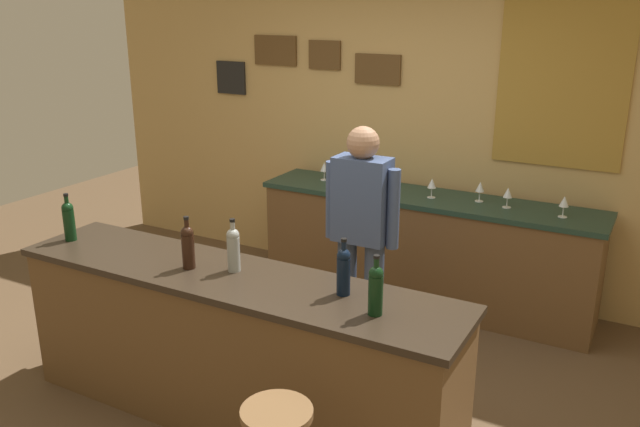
% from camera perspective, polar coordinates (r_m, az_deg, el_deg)
% --- Properties ---
extents(ground_plane, '(10.00, 10.00, 0.00)m').
position_cam_1_polar(ground_plane, '(4.40, -4.11, -14.55)').
color(ground_plane, brown).
extents(back_wall, '(6.00, 0.09, 2.80)m').
position_cam_1_polar(back_wall, '(5.59, 7.19, 8.07)').
color(back_wall, tan).
rests_on(back_wall, ground_plane).
extents(bar_counter, '(2.71, 0.60, 0.92)m').
position_cam_1_polar(bar_counter, '(3.88, -7.52, -11.51)').
color(bar_counter, brown).
rests_on(bar_counter, ground_plane).
extents(side_counter, '(2.72, 0.56, 0.90)m').
position_cam_1_polar(side_counter, '(5.37, 9.02, -3.09)').
color(side_counter, brown).
rests_on(side_counter, ground_plane).
extents(bartender, '(0.52, 0.21, 1.62)m').
position_cam_1_polar(bartender, '(4.30, 3.60, -1.41)').
color(bartender, '#384766').
rests_on(bartender, ground_plane).
extents(wine_bottle_a, '(0.07, 0.07, 0.31)m').
position_cam_1_polar(wine_bottle_a, '(4.41, -20.97, -0.50)').
color(wine_bottle_a, black).
rests_on(wine_bottle_a, bar_counter).
extents(wine_bottle_b, '(0.07, 0.07, 0.31)m').
position_cam_1_polar(wine_bottle_b, '(3.76, -11.39, -2.73)').
color(wine_bottle_b, black).
rests_on(wine_bottle_b, bar_counter).
extents(wine_bottle_c, '(0.07, 0.07, 0.31)m').
position_cam_1_polar(wine_bottle_c, '(3.68, -7.53, -2.98)').
color(wine_bottle_c, '#999E99').
rests_on(wine_bottle_c, bar_counter).
extents(wine_bottle_d, '(0.07, 0.07, 0.31)m').
position_cam_1_polar(wine_bottle_d, '(3.36, 2.06, -4.90)').
color(wine_bottle_d, black).
rests_on(wine_bottle_d, bar_counter).
extents(wine_bottle_e, '(0.07, 0.07, 0.31)m').
position_cam_1_polar(wine_bottle_e, '(3.16, 4.86, -6.49)').
color(wine_bottle_e, black).
rests_on(wine_bottle_e, bar_counter).
extents(wine_glass_a, '(0.07, 0.07, 0.16)m').
position_cam_1_polar(wine_glass_a, '(5.60, 0.37, 4.01)').
color(wine_glass_a, silver).
rests_on(wine_glass_a, side_counter).
extents(wine_glass_b, '(0.07, 0.07, 0.16)m').
position_cam_1_polar(wine_glass_b, '(5.17, 9.69, 2.54)').
color(wine_glass_b, silver).
rests_on(wine_glass_b, side_counter).
extents(wine_glass_c, '(0.07, 0.07, 0.16)m').
position_cam_1_polar(wine_glass_c, '(5.14, 13.73, 2.20)').
color(wine_glass_c, silver).
rests_on(wine_glass_c, side_counter).
extents(wine_glass_d, '(0.07, 0.07, 0.16)m').
position_cam_1_polar(wine_glass_d, '(5.04, 15.99, 1.69)').
color(wine_glass_d, silver).
rests_on(wine_glass_d, side_counter).
extents(wine_glass_e, '(0.07, 0.07, 0.16)m').
position_cam_1_polar(wine_glass_e, '(4.94, 20.43, 0.92)').
color(wine_glass_e, silver).
rests_on(wine_glass_e, side_counter).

